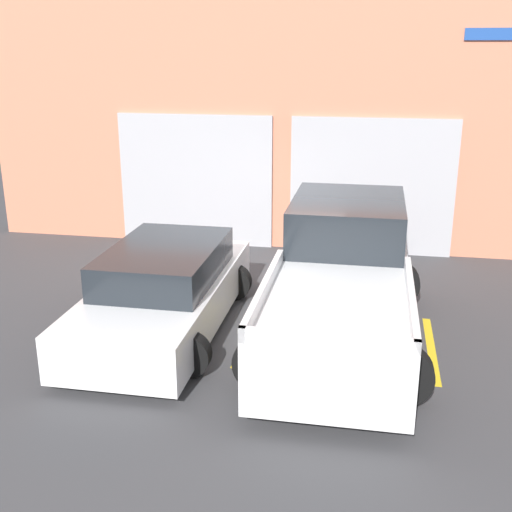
% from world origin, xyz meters
% --- Properties ---
extents(ground_plane, '(28.00, 28.00, 0.00)m').
position_xyz_m(ground_plane, '(0.00, 0.00, 0.00)').
color(ground_plane, '#3D3D3F').
extents(shophouse_building, '(13.42, 0.68, 5.97)m').
position_xyz_m(shophouse_building, '(-0.01, 3.29, 2.94)').
color(shophouse_building, '#D17A5B').
rests_on(shophouse_building, ground).
extents(pickup_truck, '(2.48, 5.18, 1.85)m').
position_xyz_m(pickup_truck, '(1.34, -1.21, 0.85)').
color(pickup_truck, white).
rests_on(pickup_truck, ground).
extents(sedan_white, '(2.17, 4.47, 1.30)m').
position_xyz_m(sedan_white, '(-1.34, -1.50, 0.61)').
color(sedan_white, white).
rests_on(sedan_white, ground).
extents(parking_stripe_far_left, '(0.12, 2.20, 0.01)m').
position_xyz_m(parking_stripe_far_left, '(-2.68, -1.53, 0.00)').
color(parking_stripe_far_left, gold).
rests_on(parking_stripe_far_left, ground).
extents(parking_stripe_left, '(0.12, 2.20, 0.01)m').
position_xyz_m(parking_stripe_left, '(0.00, -1.53, 0.00)').
color(parking_stripe_left, gold).
rests_on(parking_stripe_left, ground).
extents(parking_stripe_centre, '(0.12, 2.20, 0.01)m').
position_xyz_m(parking_stripe_centre, '(2.68, -1.53, 0.00)').
color(parking_stripe_centre, gold).
rests_on(parking_stripe_centre, ground).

